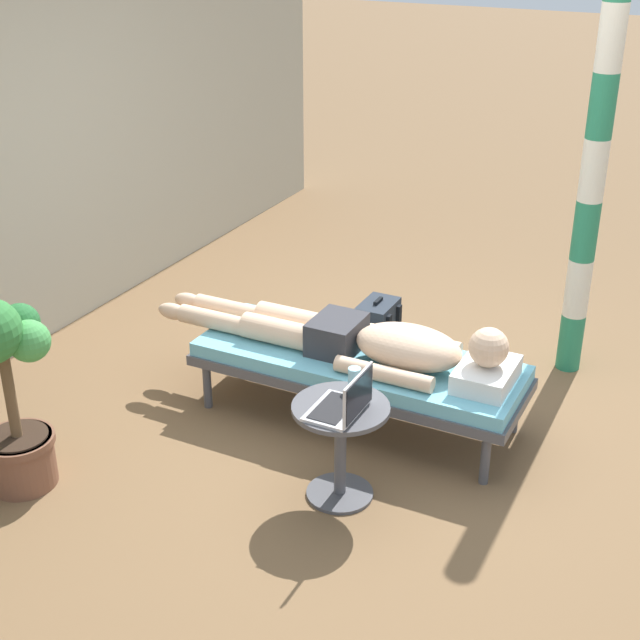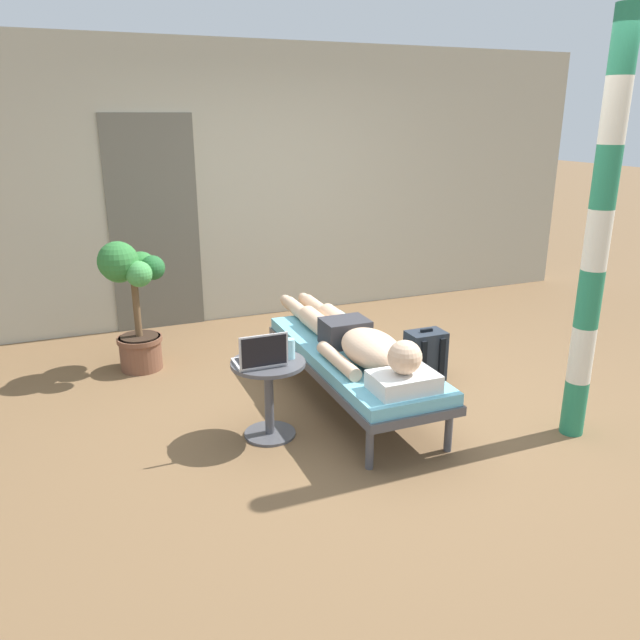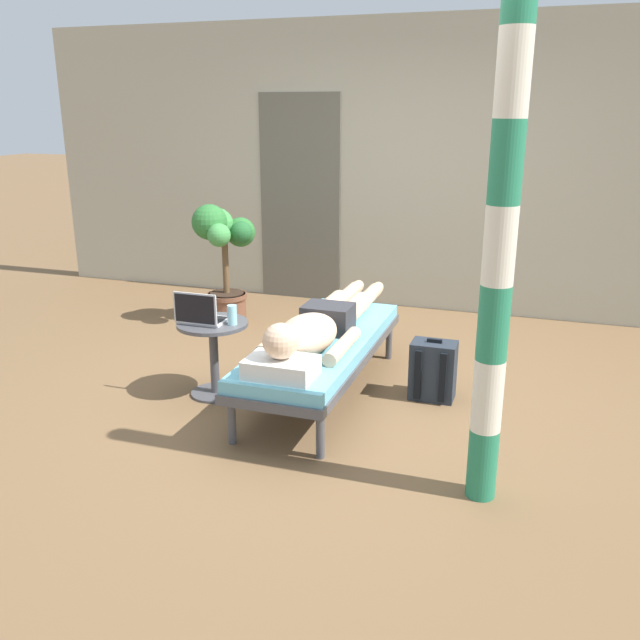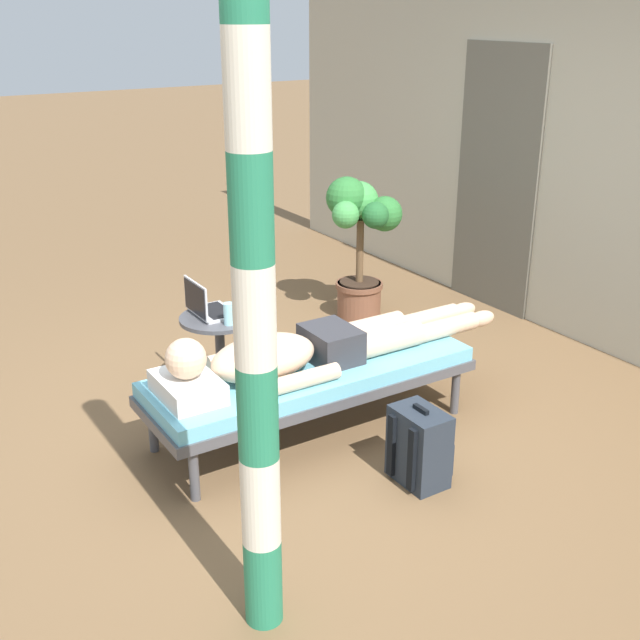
# 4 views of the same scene
# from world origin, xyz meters

# --- Properties ---
(ground_plane) EXTENTS (40.00, 40.00, 0.00)m
(ground_plane) POSITION_xyz_m (0.00, 0.00, 0.00)
(ground_plane) COLOR brown
(house_wall_back) EXTENTS (7.60, 0.20, 2.70)m
(house_wall_back) POSITION_xyz_m (-0.01, 2.46, 1.35)
(house_wall_back) COLOR #B2AD99
(house_wall_back) RESTS_ON ground
(lounge_chair) EXTENTS (0.65, 1.89, 0.42)m
(lounge_chair) POSITION_xyz_m (-0.01, 0.02, 0.35)
(lounge_chair) COLOR #4C4C51
(lounge_chair) RESTS_ON ground
(person_reclining) EXTENTS (0.53, 2.17, 0.32)m
(person_reclining) POSITION_xyz_m (-0.01, -0.04, 0.52)
(person_reclining) COLOR white
(person_reclining) RESTS_ON lounge_chair
(side_table) EXTENTS (0.48, 0.48, 0.52)m
(side_table) POSITION_xyz_m (-0.71, -0.21, 0.36)
(side_table) COLOR #4C4C51
(side_table) RESTS_ON ground
(laptop) EXTENTS (0.31, 0.24, 0.23)m
(laptop) POSITION_xyz_m (-0.77, -0.26, 0.58)
(laptop) COLOR silver
(laptop) RESTS_ON side_table
(drink_glass) EXTENTS (0.06, 0.06, 0.13)m
(drink_glass) POSITION_xyz_m (-0.56, -0.21, 0.59)
(drink_glass) COLOR #99D8E5
(drink_glass) RESTS_ON side_table
(backpack) EXTENTS (0.30, 0.26, 0.42)m
(backpack) POSITION_xyz_m (0.72, 0.21, 0.20)
(backpack) COLOR #262D38
(backpack) RESTS_ON ground
(potted_plant) EXTENTS (0.52, 0.56, 1.09)m
(potted_plant) POSITION_xyz_m (-1.37, 1.30, 0.67)
(potted_plant) COLOR brown
(potted_plant) RESTS_ON ground
(porch_post) EXTENTS (0.15, 0.15, 2.60)m
(porch_post) POSITION_xyz_m (1.17, -0.93, 1.30)
(porch_post) COLOR #267F59
(porch_post) RESTS_ON ground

